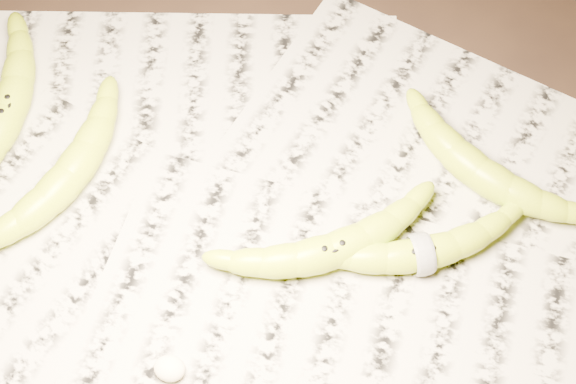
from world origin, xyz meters
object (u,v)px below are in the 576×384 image
(banana_left_b, at_px, (68,174))
(banana_center, at_px, (332,249))
(banana_taped, at_px, (421,253))
(banana_upper_a, at_px, (480,171))
(banana_left_a, at_px, (6,111))

(banana_left_b, xyz_separation_m, banana_center, (0.27, -0.01, -0.00))
(banana_center, relative_size, banana_taped, 1.01)
(banana_center, distance_m, banana_taped, 0.08)
(banana_upper_a, bearing_deg, banana_center, -108.70)
(banana_upper_a, bearing_deg, banana_left_a, -146.70)
(banana_left_a, xyz_separation_m, banana_taped, (0.44, -0.04, -0.00))
(banana_left_b, relative_size, banana_upper_a, 1.03)
(banana_upper_a, bearing_deg, banana_taped, -84.88)
(banana_left_a, bearing_deg, banana_upper_a, -87.63)
(banana_left_a, distance_m, banana_left_b, 0.10)
(banana_center, bearing_deg, banana_taped, -20.79)
(banana_center, height_order, banana_taped, banana_center)
(banana_center, relative_size, banana_upper_a, 1.05)
(banana_left_a, height_order, banana_taped, banana_left_a)
(banana_left_b, height_order, banana_upper_a, banana_left_b)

